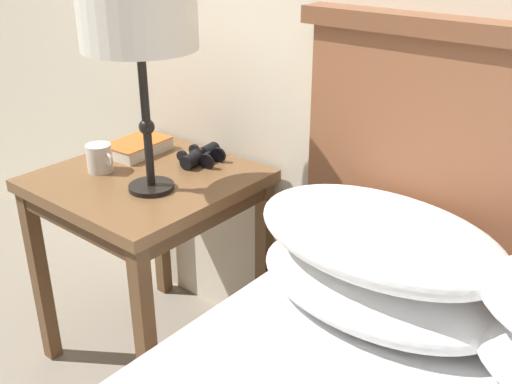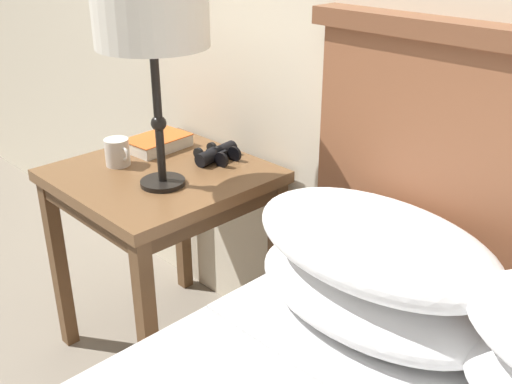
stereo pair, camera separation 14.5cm
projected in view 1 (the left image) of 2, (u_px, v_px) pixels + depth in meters
The scene contains 5 objects.
nightstand at pixel (148, 201), 1.84m from camera, with size 0.58×0.58×0.65m.
table_lamp at pixel (138, 24), 1.51m from camera, with size 0.30×0.30×0.55m.
book_on_nightstand at pixel (137, 147), 1.96m from camera, with size 0.15×0.21×0.04m.
binoculars_pair at pixel (201, 156), 1.88m from camera, with size 0.15×0.16×0.05m.
coffee_mug at pixel (100, 158), 1.81m from camera, with size 0.10×0.08×0.08m.
Camera 1 is at (0.76, -0.42, 1.36)m, focal length 42.00 mm.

